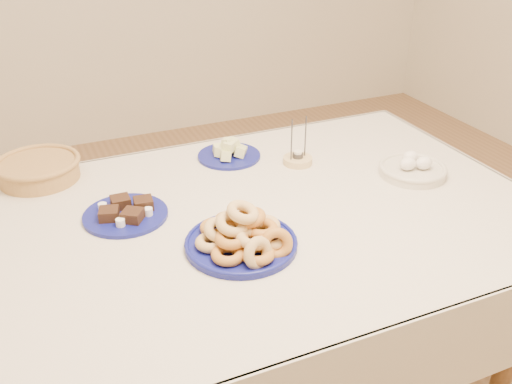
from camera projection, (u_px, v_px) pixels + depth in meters
dining_table at (249, 246)px, 1.67m from camera, size 1.71×1.11×0.75m
donut_platter at (243, 237)px, 1.46m from camera, size 0.34×0.34×0.13m
melon_plate at (229, 152)px, 1.95m from camera, size 0.26×0.26×0.08m
brownie_plate at (126, 213)px, 1.61m from camera, size 0.31×0.31×0.04m
wicker_basket at (38, 169)px, 1.80m from camera, size 0.28×0.28×0.07m
candle_holder at (298, 159)px, 1.91m from camera, size 0.11×0.11×0.16m
egg_bowl at (413, 169)px, 1.83m from camera, size 0.24×0.24×0.07m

